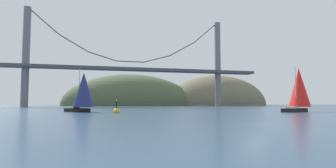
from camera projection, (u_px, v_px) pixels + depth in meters
ground_plane at (251, 123)px, 24.38m from camera, size 360.00×360.00×0.00m
headland_center at (131, 106)px, 155.85m from camera, size 78.24×44.00×36.72m
headland_right at (216, 105)px, 169.89m from camera, size 66.89×44.00×38.32m
suspension_bridge at (131, 65)px, 117.26m from camera, size 120.32×6.00×40.98m
sailboat_red_spinnaker at (299, 89)px, 54.54m from camera, size 8.67×6.33×9.21m
sailboat_navy_sail at (83, 91)px, 52.59m from camera, size 6.84×7.11×8.69m
channel_buoy at (116, 111)px, 47.58m from camera, size 1.10×1.10×2.64m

